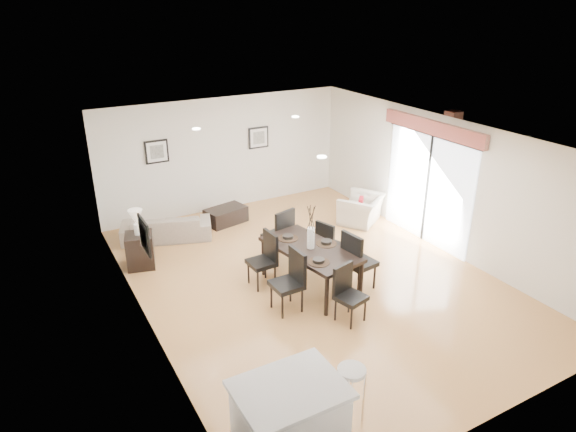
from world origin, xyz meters
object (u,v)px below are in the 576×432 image
dining_chair_wfar (266,256)px  dining_chair_enear (356,258)px  kitchen_island (290,417)px  dining_chair_efar (328,242)px  sofa (166,227)px  dining_table (311,252)px  side_table (140,250)px  dining_chair_foot (281,232)px  armchair (361,209)px  dining_chair_wnear (291,277)px  dining_chair_head (347,290)px  bar_stool (351,376)px  coffee_table (226,215)px

dining_chair_wfar → dining_chair_enear: bearing=51.4°
kitchen_island → dining_chair_efar: bearing=51.3°
dining_chair_efar → sofa: bearing=22.3°
dining_table → side_table: bearing=128.3°
dining_chair_foot → armchair: bearing=-179.1°
sofa → side_table: size_ratio=2.78×
dining_chair_wnear → dining_chair_head: (0.62, -0.69, -0.06)m
armchair → sofa: bearing=-50.9°
dining_chair_efar → armchair: bearing=-70.4°
dining_chair_foot → bar_stool: 4.25m
dining_chair_efar → kitchen_island: (-2.72, -3.36, -0.10)m
sofa → dining_chair_head: dining_chair_head is taller
kitchen_island → dining_table: bearing=55.1°
dining_chair_foot → dining_chair_wfar: bearing=29.7°
side_table → dining_chair_wfar: bearing=-44.2°
dining_table → dining_chair_enear: 0.80m
dining_chair_foot → kitchen_island: (-2.09, -4.07, -0.17)m
side_table → dining_chair_efar: bearing=-29.8°
dining_table → bar_stool: dining_table is taller
coffee_table → kitchen_island: kitchen_island is taller
dining_chair_foot → side_table: 2.71m
dining_chair_wfar → dining_chair_efar: (1.31, -0.03, -0.03)m
side_table → dining_chair_head: bearing=-54.1°
dining_chair_wfar → bar_stool: dining_chair_wfar is taller
dining_chair_efar → kitchen_island: 4.33m
dining_chair_wfar → kitchen_island: 3.68m
dining_table → dining_chair_enear: bearing=-46.0°
dining_chair_wnear → side_table: 3.24m
sofa → armchair: 4.36m
coffee_table → bar_stool: bearing=-111.6°
armchair → kitchen_island: size_ratio=0.81×
dining_chair_efar → dining_chair_head: 1.72m
kitchen_island → bar_stool: bearing=0.3°
dining_chair_wnear → dining_chair_wfar: dining_chair_wnear is taller
dining_chair_efar → dining_chair_wfar: bearing=70.8°
dining_chair_wnear → kitchen_island: dining_chair_wnear is taller
dining_chair_foot → kitchen_island: bearing=47.5°
sofa → coffee_table: sofa is taller
dining_chair_wfar → sofa: bearing=-162.3°
dining_table → dining_chair_foot: 1.14m
dining_table → dining_chair_efar: dining_chair_efar is taller
dining_chair_head → coffee_table: bearing=78.5°
armchair → coffee_table: armchair is taller
dining_chair_head → dining_chair_wfar: bearing=97.3°
armchair → dining_table: 3.14m
sofa → coffee_table: bearing=-154.8°
dining_table → dining_chair_head: size_ratio=2.08×
dining_chair_wnear → side_table: dining_chair_wnear is taller
dining_chair_head → side_table: 4.15m
armchair → dining_chair_enear: 2.99m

